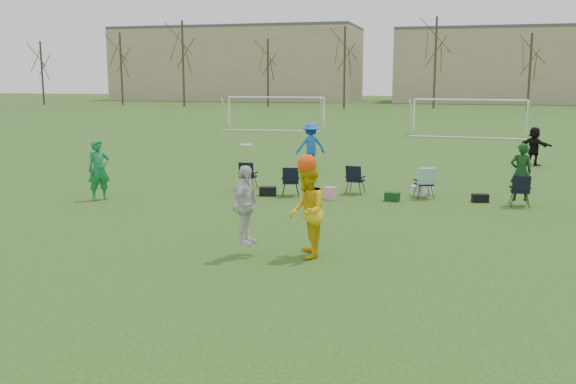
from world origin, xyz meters
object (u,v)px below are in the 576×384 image
(goal_left, at_px, (276,104))
(fielder_green_near, at_px, (99,170))
(center_contest, at_px, (287,208))
(goal_mid, at_px, (469,107))
(fielder_blue, at_px, (311,146))
(fielder_black, at_px, (534,146))

(goal_left, bearing_deg, fielder_green_near, -89.97)
(center_contest, bearing_deg, goal_mid, 82.79)
(fielder_blue, relative_size, center_contest, 0.80)
(fielder_blue, distance_m, goal_left, 21.54)
(goal_mid, bearing_deg, fielder_blue, -105.97)
(goal_left, bearing_deg, fielder_black, -49.70)
(fielder_black, relative_size, goal_left, 0.23)
(fielder_blue, xyz_separation_m, fielder_black, (9.30, 3.70, -0.13))
(fielder_black, bearing_deg, center_contest, 114.00)
(fielder_green_near, distance_m, goal_mid, 29.23)
(goal_left, distance_m, goal_mid, 14.14)
(fielder_black, bearing_deg, fielder_green_near, 86.47)
(fielder_green_near, xyz_separation_m, fielder_black, (14.14, 12.37, -0.11))
(fielder_green_near, bearing_deg, goal_mid, 19.14)
(fielder_green_near, xyz_separation_m, fielder_blue, (4.84, 8.67, 0.02))
(fielder_green_near, relative_size, fielder_blue, 0.98)
(center_contest, xyz_separation_m, goal_mid, (4.01, 31.67, 0.85))
(goal_left, bearing_deg, fielder_blue, -74.93)
(center_contest, height_order, goal_mid, goal_mid)
(fielder_green_near, height_order, goal_left, goal_left)
(fielder_green_near, distance_m, fielder_blue, 9.93)
(fielder_black, bearing_deg, goal_mid, -34.23)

